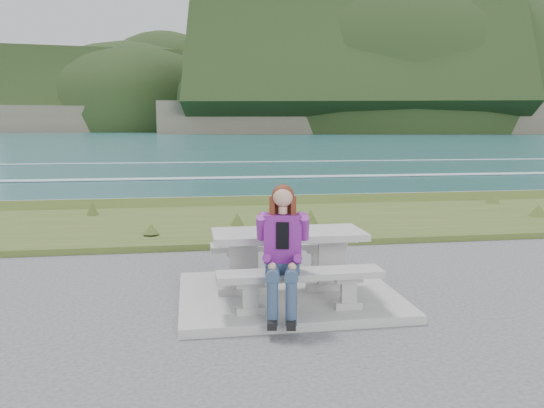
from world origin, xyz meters
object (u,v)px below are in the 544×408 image
Objects in this scene: seated_woman at (282,269)px; picnic_table at (288,245)px; bench_seaward at (278,250)px; bench_landward at (300,280)px.

picnic_table is at bearing 86.36° from seated_woman.
bench_seaward is 1.30× the size of seated_woman.
bench_landward is at bearing 41.86° from seated_woman.
picnic_table is 1.00× the size of bench_landward.
bench_landward is 0.30m from seated_woman.
seated_woman is at bearing -104.68° from picnic_table.
bench_landward is 1.00× the size of bench_seaward.
seated_woman reaches higher than bench_landward.
bench_landward is 1.30× the size of seated_woman.
bench_landward is (0.00, -0.70, -0.23)m from picnic_table.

